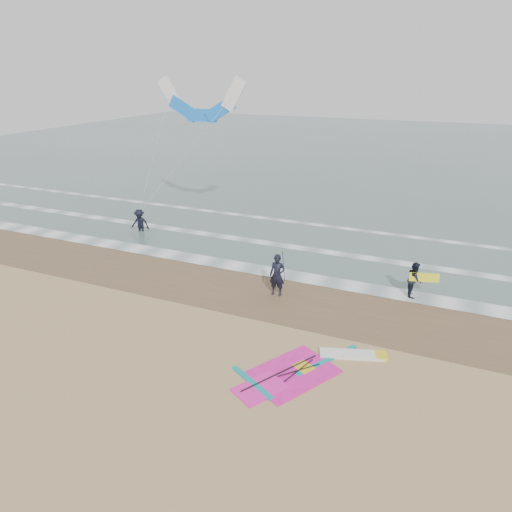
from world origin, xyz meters
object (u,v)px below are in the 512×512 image
at_px(windsurf_rig, 310,368).
at_px(person_standing, 277,275).
at_px(person_wading, 139,218).
at_px(person_walking, 414,279).
at_px(surf_kite, 201,105).

bearing_deg(windsurf_rig, person_standing, 122.13).
bearing_deg(person_wading, windsurf_rig, -45.35).
xyz_separation_m(person_walking, surf_kite, (-13.59, 5.22, 6.82)).
xyz_separation_m(windsurf_rig, person_wading, (-14.11, 9.61, 0.89)).
distance_m(person_standing, person_walking, 6.20).
height_order(person_standing, surf_kite, surf_kite).
height_order(windsurf_rig, person_walking, person_walking).
xyz_separation_m(windsurf_rig, person_walking, (2.71, 7.16, 0.79)).
relative_size(person_standing, person_wading, 1.07).
distance_m(person_wading, surf_kite, 7.96).
xyz_separation_m(windsurf_rig, surf_kite, (-10.88, 12.38, 7.62)).
bearing_deg(person_wading, person_walking, -19.38).
height_order(person_wading, surf_kite, surf_kite).
relative_size(windsurf_rig, person_walking, 3.00).
bearing_deg(person_standing, person_walking, 19.89).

